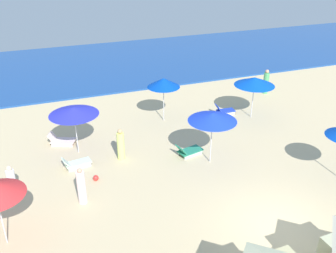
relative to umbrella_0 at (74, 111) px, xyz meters
name	(u,v)px	position (x,y,z in m)	size (l,w,h in m)	color
ground_plane	(279,229)	(6.30, -8.47, -2.33)	(60.00, 60.00, 0.00)	#D3BB8D
ocean	(126,62)	(6.30, 14.41, -2.27)	(60.00, 14.25, 0.12)	#1C4891
umbrella_0	(74,111)	(0.00, 0.00, 0.00)	(2.45, 2.45, 2.52)	silver
lounge_chair_0_0	(61,140)	(-0.72, 1.19, -2.10)	(1.52, 1.14, 0.64)	silver
lounge_chair_0_1	(76,163)	(-0.31, -1.41, -2.11)	(1.41, 0.76, 0.60)	silver
umbrella_1	(213,117)	(5.95, -3.21, 0.12)	(2.32, 2.32, 2.65)	silver
lounge_chair_1_0	(188,151)	(5.21, -2.23, -2.09)	(1.49, 0.94, 0.68)	silver
umbrella_4	(255,81)	(10.64, 0.64, -0.01)	(2.40, 2.40, 2.57)	silver
lounge_chair_4_0	(224,111)	(9.24, 1.52, -2.06)	(1.26, 0.63, 0.72)	silver
umbrella_5	(164,83)	(5.43, 2.08, 0.08)	(1.92, 1.92, 2.67)	silver
beachgoer_0	(81,187)	(-0.43, -4.24, -1.56)	(0.45, 0.45, 1.67)	#F7DAD6
beachgoer_1	(121,145)	(1.92, -1.40, -1.56)	(0.48, 0.48, 1.66)	#E0EF7A
beachgoer_2	(12,182)	(-3.12, -2.79, -1.62)	(0.45, 0.45, 1.52)	white
beachgoer_3	(266,82)	(13.70, 3.78, -1.52)	(0.44, 0.44, 1.73)	#4FA967
beach_ball_0	(96,178)	(0.36, -2.85, -2.20)	(0.26, 0.26, 0.26)	red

